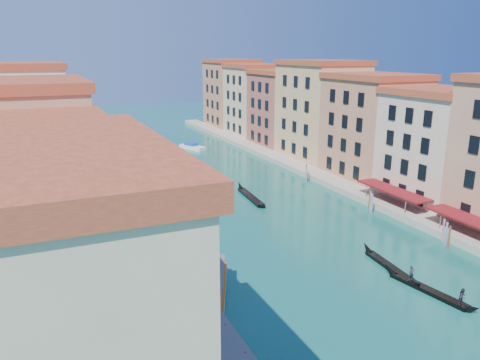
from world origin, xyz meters
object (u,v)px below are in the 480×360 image
(vaporetto_near, at_px, (196,313))
(gondola_fore, at_px, (390,266))
(vaporetto_far, at_px, (149,161))
(gondola_right, at_px, (430,289))

(vaporetto_near, distance_m, gondola_fore, 22.78)
(vaporetto_far, bearing_deg, vaporetto_near, -118.67)
(vaporetto_near, xyz_separation_m, gondola_right, (22.57, -3.44, -0.94))
(vaporetto_near, relative_size, vaporetto_far, 0.93)
(gondola_right, bearing_deg, vaporetto_far, 92.50)
(vaporetto_far, relative_size, gondola_fore, 2.04)
(vaporetto_near, xyz_separation_m, gondola_fore, (22.64, 2.26, -0.99))
(vaporetto_far, distance_m, gondola_fore, 57.12)
(gondola_right, bearing_deg, vaporetto_near, 161.63)
(gondola_fore, bearing_deg, vaporetto_far, 109.39)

